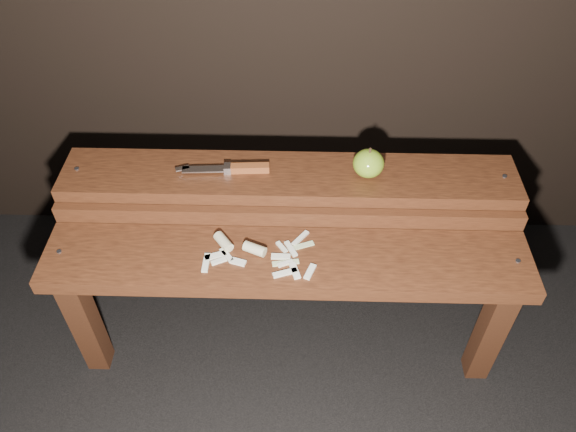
{
  "coord_description": "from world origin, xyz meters",
  "views": [
    {
      "loc": [
        0.03,
        -0.95,
        1.46
      ],
      "look_at": [
        0.0,
        0.06,
        0.45
      ],
      "focal_mm": 35.0,
      "sensor_mm": 36.0,
      "label": 1
    }
  ],
  "objects_px": {
    "bench_rear_tier": "(289,198)",
    "apple": "(368,163)",
    "knife": "(238,168)",
    "bench_front_tier": "(287,277)"
  },
  "relations": [
    {
      "from": "bench_front_tier",
      "to": "apple",
      "type": "distance_m",
      "value": 0.36
    },
    {
      "from": "apple",
      "to": "knife",
      "type": "relative_size",
      "value": 0.34
    },
    {
      "from": "bench_rear_tier",
      "to": "apple",
      "type": "height_order",
      "value": "apple"
    },
    {
      "from": "bench_rear_tier",
      "to": "knife",
      "type": "height_order",
      "value": "knife"
    },
    {
      "from": "bench_rear_tier",
      "to": "apple",
      "type": "xyz_separation_m",
      "value": [
        0.2,
        0.0,
        0.12
      ]
    },
    {
      "from": "knife",
      "to": "bench_rear_tier",
      "type": "bearing_deg",
      "value": -2.86
    },
    {
      "from": "bench_front_tier",
      "to": "knife",
      "type": "distance_m",
      "value": 0.31
    },
    {
      "from": "bench_front_tier",
      "to": "knife",
      "type": "relative_size",
      "value": 4.85
    },
    {
      "from": "bench_front_tier",
      "to": "apple",
      "type": "xyz_separation_m",
      "value": [
        0.2,
        0.23,
        0.18
      ]
    },
    {
      "from": "bench_front_tier",
      "to": "apple",
      "type": "height_order",
      "value": "apple"
    }
  ]
}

